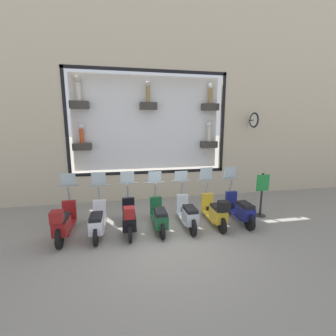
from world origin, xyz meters
name	(u,v)px	position (x,y,z in m)	size (l,w,h in m)	color
ground_plane	(165,238)	(0.00, 0.00, 0.00)	(120.00, 120.00, 0.00)	gray
building_facade	(148,60)	(3.60, 0.00, 5.49)	(1.24, 36.00, 10.70)	beige
scooter_navy_0	(240,209)	(0.52, -2.50, 0.43)	(1.80, 0.61, 1.65)	black
scooter_yellow_1	(215,211)	(0.46, -1.63, 0.46)	(1.79, 0.60, 1.66)	black
scooter_silver_2	(187,214)	(0.52, -0.77, 0.43)	(1.80, 0.60, 1.57)	black
scooter_green_3	(159,216)	(0.52, 0.09, 0.41)	(1.79, 0.61, 1.60)	black
scooter_black_4	(129,217)	(0.46, 0.96, 0.47)	(1.80, 0.60, 1.64)	black
scooter_white_5	(98,221)	(0.52, 1.82, 0.42)	(1.79, 0.61, 1.64)	black
scooter_red_6	(64,222)	(0.47, 2.68, 0.48)	(1.81, 0.61, 1.64)	black
shop_sign_post	(262,193)	(0.87, -3.44, 0.79)	(0.36, 0.45, 1.49)	#232326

